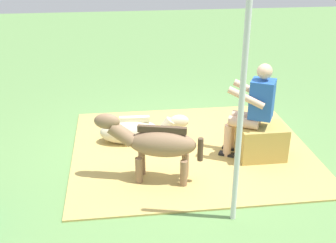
{
  "coord_description": "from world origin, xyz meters",
  "views": [
    {
      "loc": [
        0.77,
        5.25,
        2.91
      ],
      "look_at": [
        0.1,
        0.07,
        0.55
      ],
      "focal_mm": 45.23,
      "sensor_mm": 36.0,
      "label": 1
    }
  ],
  "objects_px": {
    "hay_bale": "(261,143)",
    "person_seated": "(252,107)",
    "pony_standing": "(155,143)",
    "pony_lying": "(136,131)",
    "tent_pole_left": "(241,114)"
  },
  "relations": [
    {
      "from": "pony_standing",
      "to": "tent_pole_left",
      "type": "distance_m",
      "value": 1.38
    },
    {
      "from": "person_seated",
      "to": "pony_lying",
      "type": "xyz_separation_m",
      "value": [
        1.53,
        -0.66,
        -0.57
      ]
    },
    {
      "from": "tent_pole_left",
      "to": "person_seated",
      "type": "bearing_deg",
      "value": -113.78
    },
    {
      "from": "hay_bale",
      "to": "tent_pole_left",
      "type": "height_order",
      "value": "tent_pole_left"
    },
    {
      "from": "person_seated",
      "to": "tent_pole_left",
      "type": "relative_size",
      "value": 0.55
    },
    {
      "from": "person_seated",
      "to": "tent_pole_left",
      "type": "height_order",
      "value": "tent_pole_left"
    },
    {
      "from": "hay_bale",
      "to": "tent_pole_left",
      "type": "distance_m",
      "value": 1.78
    },
    {
      "from": "hay_bale",
      "to": "tent_pole_left",
      "type": "xyz_separation_m",
      "value": [
        0.74,
        1.27,
        1.01
      ]
    },
    {
      "from": "person_seated",
      "to": "pony_standing",
      "type": "relative_size",
      "value": 1.04
    },
    {
      "from": "person_seated",
      "to": "pony_standing",
      "type": "xyz_separation_m",
      "value": [
        1.36,
        0.44,
        -0.23
      ]
    },
    {
      "from": "person_seated",
      "to": "pony_standing",
      "type": "height_order",
      "value": "person_seated"
    },
    {
      "from": "pony_standing",
      "to": "pony_lying",
      "type": "relative_size",
      "value": 0.99
    },
    {
      "from": "person_seated",
      "to": "tent_pole_left",
      "type": "distance_m",
      "value": 1.53
    },
    {
      "from": "hay_bale",
      "to": "person_seated",
      "type": "distance_m",
      "value": 0.54
    },
    {
      "from": "pony_standing",
      "to": "hay_bale",
      "type": "bearing_deg",
      "value": -165.77
    }
  ]
}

